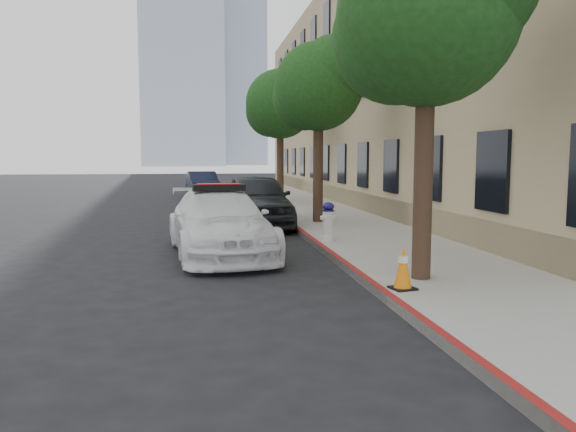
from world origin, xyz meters
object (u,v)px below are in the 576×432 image
(parked_car_mid, at_px, (256,200))
(traffic_cone, at_px, (403,268))
(parked_car_far, at_px, (202,184))
(fire_hydrant, at_px, (328,222))
(police_car, at_px, (219,223))

(parked_car_mid, distance_m, traffic_cone, 9.02)
(parked_car_far, relative_size, fire_hydrant, 4.50)
(parked_car_mid, xyz_separation_m, traffic_cone, (1.28, -8.92, -0.33))
(parked_car_mid, height_order, fire_hydrant, parked_car_mid)
(police_car, distance_m, parked_car_mid, 4.94)
(fire_hydrant, bearing_deg, police_car, -179.11)
(police_car, distance_m, traffic_cone, 4.86)
(police_car, height_order, parked_car_mid, parked_car_mid)
(parked_car_mid, height_order, parked_car_far, parked_car_mid)
(police_car, distance_m, parked_car_far, 17.54)
(fire_hydrant, bearing_deg, parked_car_mid, 91.96)
(traffic_cone, bearing_deg, parked_car_far, 97.42)
(parked_car_far, height_order, fire_hydrant, parked_car_far)
(traffic_cone, bearing_deg, fire_hydrant, 90.00)
(parked_car_far, distance_m, traffic_cone, 21.87)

